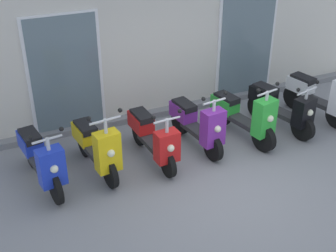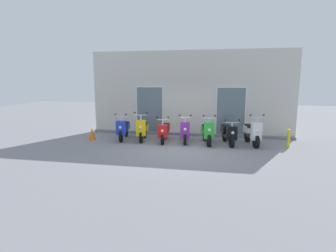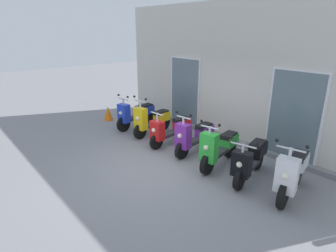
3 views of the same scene
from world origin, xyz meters
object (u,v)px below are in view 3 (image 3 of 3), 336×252
at_px(scooter_green, 219,148).
at_px(scooter_black, 250,160).
at_px(scooter_yellow, 151,120).
at_px(scooter_purple, 194,136).
at_px(scooter_red, 171,129).
at_px(scooter_white, 292,173).
at_px(traffic_cone, 108,113).
at_px(scooter_blue, 136,114).

xyz_separation_m(scooter_green, scooter_black, (0.86, 0.03, -0.01)).
bearing_deg(scooter_yellow, scooter_purple, 0.54).
relative_size(scooter_yellow, scooter_red, 0.98).
bearing_deg(scooter_green, scooter_white, 1.84).
xyz_separation_m(scooter_purple, traffic_cone, (-4.09, -0.31, -0.22)).
bearing_deg(scooter_white, scooter_black, -178.14).
xyz_separation_m(scooter_green, traffic_cone, (-5.01, -0.24, -0.22)).
bearing_deg(scooter_purple, scooter_green, -4.68).
distance_m(scooter_blue, scooter_black, 4.52).
height_order(scooter_white, traffic_cone, scooter_white).
relative_size(scooter_black, traffic_cone, 3.02).
height_order(scooter_blue, scooter_white, scooter_white).
bearing_deg(scooter_red, scooter_white, 0.69).
distance_m(scooter_yellow, scooter_white, 4.57).
relative_size(scooter_red, scooter_purple, 1.02).
xyz_separation_m(scooter_black, traffic_cone, (-5.87, -0.27, -0.20)).
xyz_separation_m(scooter_purple, scooter_black, (1.78, -0.05, -0.02)).
bearing_deg(scooter_black, scooter_purple, 178.46).
bearing_deg(scooter_blue, scooter_yellow, -0.90).
bearing_deg(scooter_black, scooter_green, -178.18).
distance_m(scooter_yellow, traffic_cone, 2.27).
relative_size(scooter_green, traffic_cone, 3.16).
bearing_deg(scooter_green, traffic_cone, -177.26).
distance_m(scooter_red, traffic_cone, 3.23).
height_order(scooter_green, traffic_cone, scooter_green).
bearing_deg(scooter_white, traffic_cone, -177.50).
height_order(scooter_green, scooter_white, scooter_white).
relative_size(scooter_yellow, scooter_black, 0.98).
distance_m(scooter_red, scooter_white, 3.60).
xyz_separation_m(scooter_blue, scooter_green, (3.66, -0.07, -0.01)).
bearing_deg(scooter_green, scooter_black, 1.82).
relative_size(scooter_green, scooter_white, 1.04).
bearing_deg(scooter_purple, scooter_white, -0.37).
height_order(scooter_yellow, scooter_black, scooter_yellow).
bearing_deg(scooter_green, scooter_red, 179.53).
height_order(scooter_red, traffic_cone, scooter_red).
bearing_deg(scooter_yellow, scooter_white, -0.00).
relative_size(scooter_blue, traffic_cone, 3.21).
relative_size(scooter_blue, scooter_red, 1.06).
xyz_separation_m(scooter_yellow, scooter_purple, (1.85, 0.02, -0.01)).
xyz_separation_m(scooter_red, scooter_black, (2.66, 0.01, 0.00)).
relative_size(scooter_red, traffic_cone, 3.03).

